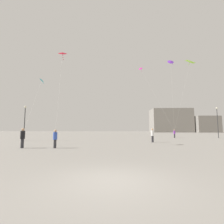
% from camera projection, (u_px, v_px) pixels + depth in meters
% --- Properties ---
extents(ground_plane, '(300.00, 300.00, 0.00)m').
position_uv_depth(ground_plane, '(112.00, 181.00, 5.54)').
color(ground_plane, gray).
extents(person_in_blue, '(0.37, 0.37, 1.71)m').
position_uv_depth(person_in_blue, '(55.00, 138.00, 15.44)').
color(person_in_blue, '#2D2D33').
rests_on(person_in_blue, ground_plane).
extents(person_in_black, '(0.40, 0.40, 1.84)m').
position_uv_depth(person_in_black, '(23.00, 137.00, 15.44)').
color(person_in_black, '#2D2D33').
rests_on(person_in_black, ground_plane).
extents(person_in_purple, '(0.37, 0.37, 1.69)m').
position_uv_depth(person_in_purple, '(174.00, 133.00, 33.82)').
color(person_in_purple, '#2D2D33').
rests_on(person_in_purple, ground_plane).
extents(person_in_white, '(0.41, 0.41, 1.86)m').
position_uv_depth(person_in_white, '(152.00, 135.00, 22.29)').
color(person_in_white, '#2D2D33').
rests_on(person_in_white, ground_plane).
extents(kite_violet_diamond, '(1.81, 3.14, 14.15)m').
position_uv_depth(kite_violet_diamond, '(171.00, 62.00, 32.60)').
color(kite_violet_diamond, purple).
extents(kite_lime_delta, '(1.96, 7.97, 12.17)m').
position_uv_depth(kite_lime_delta, '(190.00, 63.00, 27.96)').
color(kite_lime_delta, '#8CD12D').
extents(kite_cyan_diamond, '(5.75, 16.48, 10.34)m').
position_uv_depth(kite_cyan_diamond, '(42.00, 81.00, 32.02)').
color(kite_cyan_diamond, '#1EB2C6').
extents(kite_crimson_diamond, '(1.14, 3.45, 9.59)m').
position_uv_depth(kite_crimson_diamond, '(63.00, 54.00, 19.30)').
color(kite_crimson_diamond, red).
extents(kite_magenta_diamond, '(6.89, 2.30, 14.29)m').
position_uv_depth(kite_magenta_diamond, '(141.00, 70.00, 37.01)').
color(kite_magenta_diamond, '#D12899').
extents(building_left_hall, '(22.94, 14.89, 13.72)m').
position_uv_depth(building_left_hall, '(170.00, 121.00, 99.95)').
color(building_left_hall, gray).
rests_on(building_left_hall, ground_plane).
extents(building_centre_hall, '(12.86, 12.41, 9.14)m').
position_uv_depth(building_centre_hall, '(204.00, 124.00, 95.57)').
color(building_centre_hall, gray).
rests_on(building_centre_hall, ground_plane).
extents(lamppost_east, '(0.36, 0.36, 5.44)m').
position_uv_depth(lamppost_east, '(25.00, 117.00, 26.17)').
color(lamppost_east, '#2D2D30').
rests_on(lamppost_east, ground_plane).
extents(lamppost_west, '(0.36, 0.36, 6.13)m').
position_uv_depth(lamppost_west, '(217.00, 118.00, 33.21)').
color(lamppost_west, '#2D2D30').
rests_on(lamppost_west, ground_plane).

